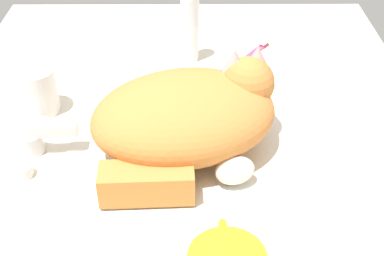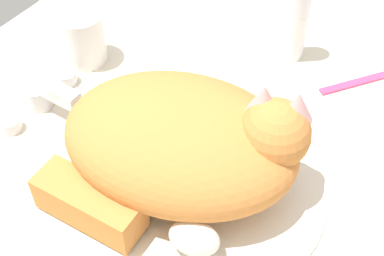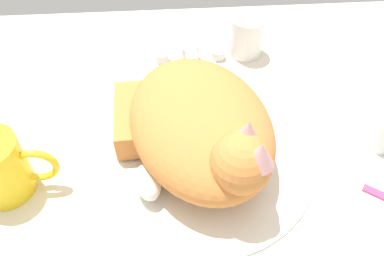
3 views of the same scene
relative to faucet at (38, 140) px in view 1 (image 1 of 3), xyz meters
The scene contains 7 objects.
ground_plane 22.44cm from the faucet, 90.00° to the right, with size 110.00×82.50×3.00cm, color silver.
sink_basin 22.21cm from the faucet, 90.00° to the right, with size 36.01×36.01×0.83cm, color silver.
faucet is the anchor object (origin of this frame).
cat 23.36cm from the faucet, 90.21° to the right, with size 26.39×31.62×14.06cm.
rinse_cup 11.39cm from the faucet, 12.07° to the left, with size 6.55×6.55×7.93cm.
toothpaste_bottle 37.01cm from the faucet, 38.89° to the right, with size 3.56×3.56×14.85cm.
toothbrush 46.08cm from the faucet, 49.80° to the right, with size 12.26×9.55×1.60cm.
Camera 1 is at (-61.73, -0.85, 50.83)cm, focal length 48.57 mm.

